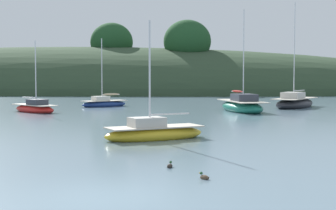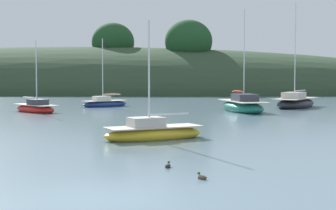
# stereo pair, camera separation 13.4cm
# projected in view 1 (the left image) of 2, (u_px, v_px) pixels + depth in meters

# --- Properties ---
(ground_plane) EXTENTS (400.00, 400.00, 0.00)m
(ground_plane) POSITION_uv_depth(u_px,v_px,m) (105.00, 197.00, 12.93)
(ground_plane) COLOR slate
(far_shoreline_hill) EXTENTS (150.00, 36.00, 20.88)m
(far_shoreline_hill) POSITION_uv_depth(u_px,v_px,m) (58.00, 92.00, 93.48)
(far_shoreline_hill) COLOR #2D422B
(far_shoreline_hill) RESTS_ON ground
(sailboat_red_portside) EXTENTS (4.51, 8.13, 9.00)m
(sailboat_red_portside) POSITION_uv_depth(u_px,v_px,m) (242.00, 106.00, 43.95)
(sailboat_red_portside) COLOR #196B56
(sailboat_red_portside) RESTS_ON ground
(sailboat_teal_outer) EXTENTS (5.89, 7.89, 10.35)m
(sailboat_teal_outer) POSITION_uv_depth(u_px,v_px,m) (295.00, 103.00, 49.33)
(sailboat_teal_outer) COLOR #232328
(sailboat_teal_outer) RESTS_ON ground
(sailboat_blue_center) EXTENTS (5.18, 4.78, 6.21)m
(sailboat_blue_center) POSITION_uv_depth(u_px,v_px,m) (35.00, 108.00, 43.06)
(sailboat_blue_center) COLOR red
(sailboat_blue_center) RESTS_ON ground
(sailboat_cream_ketch) EXTENTS (5.31, 4.12, 5.93)m
(sailboat_cream_ketch) POSITION_uv_depth(u_px,v_px,m) (154.00, 133.00, 24.73)
(sailboat_cream_ketch) COLOR gold
(sailboat_cream_ketch) RESTS_ON ground
(sailboat_black_sloop) EXTENTS (4.76, 4.57, 6.95)m
(sailboat_black_sloop) POSITION_uv_depth(u_px,v_px,m) (104.00, 103.00, 50.85)
(sailboat_black_sloop) COLOR navy
(sailboat_black_sloop) RESTS_ON ground
(duck_trailing) EXTENTS (0.36, 0.37, 0.24)m
(duck_trailing) POSITION_uv_depth(u_px,v_px,m) (204.00, 177.00, 15.22)
(duck_trailing) COLOR #473828
(duck_trailing) RESTS_ON ground
(duck_lead) EXTENTS (0.23, 0.43, 0.24)m
(duck_lead) POSITION_uv_depth(u_px,v_px,m) (170.00, 166.00, 17.15)
(duck_lead) COLOR #2D2823
(duck_lead) RESTS_ON ground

